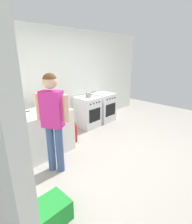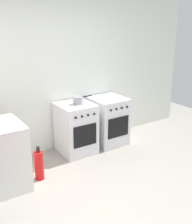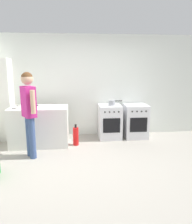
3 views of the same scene
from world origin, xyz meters
The scene contains 6 objects.
ground_plane centered at (0.00, 0.00, 0.00)m, with size 8.00×8.00×0.00m, color gray.
back_wall centered at (0.00, 1.95, 1.30)m, with size 6.00×0.10×2.60m, color silver.
oven_left centered at (0.35, 1.58, 0.43)m, with size 0.56×0.62×0.85m.
oven_right centered at (1.02, 1.58, 0.43)m, with size 0.57×0.62×0.85m.
pot centered at (0.40, 1.56, 0.91)m, with size 0.34×0.16×0.13m.
fire_extinguisher centered at (-0.52, 1.10, 0.22)m, with size 0.13×0.13×0.50m.
Camera 2 is at (-1.78, -2.28, 2.19)m, focal length 45.00 mm.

